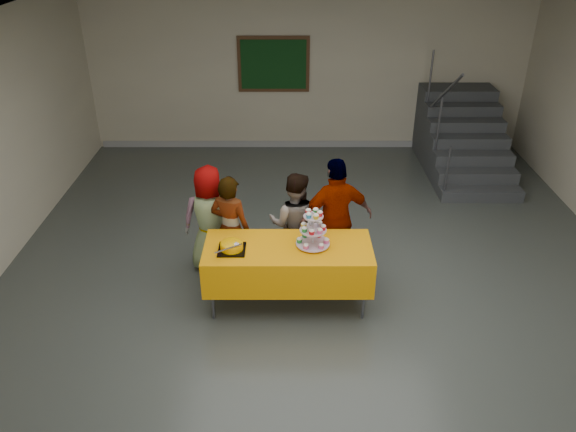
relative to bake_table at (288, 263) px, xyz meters
name	(u,v)px	position (x,y,z in m)	size (l,w,h in m)	color
room_shell	(325,133)	(0.37, -0.05, 1.57)	(10.00, 10.04, 3.02)	#4C514C
bake_table	(288,263)	(0.00, 0.00, 0.00)	(1.88, 0.78, 0.77)	#595960
cupcake_stand	(313,231)	(0.28, 0.03, 0.40)	(0.38, 0.38, 0.44)	silver
bear_cake	(232,246)	(-0.62, -0.07, 0.27)	(0.32, 0.36, 0.12)	black
schoolchild_a	(210,219)	(-0.97, 0.76, 0.14)	(0.68, 0.44, 1.39)	slate
schoolchild_b	(231,229)	(-0.69, 0.53, 0.14)	(0.51, 0.33, 1.39)	slate
schoolchild_c	(294,224)	(0.08, 0.69, 0.12)	(0.65, 0.51, 1.34)	slate
schoolchild_d	(336,219)	(0.58, 0.60, 0.23)	(0.92, 0.38, 1.57)	slate
staircase	(461,139)	(3.06, 4.06, -0.07)	(1.30, 2.40, 2.04)	#424447
noticeboard	(274,64)	(-0.26, 4.89, 1.04)	(1.30, 0.05, 1.00)	#472B16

